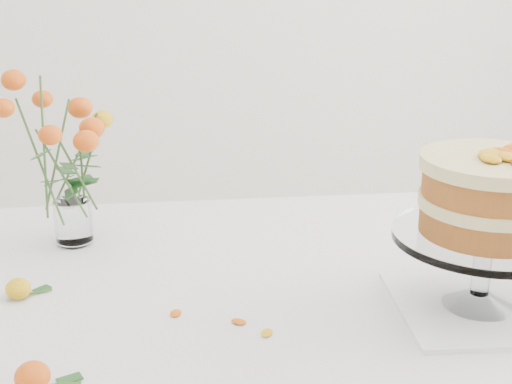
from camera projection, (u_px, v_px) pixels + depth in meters
table at (243, 324)px, 1.30m from camera, size 1.43×0.93×0.76m
napkin at (477, 307)px, 1.18m from camera, size 0.28×0.28×0.01m
cake_stand at (489, 203)px, 1.12m from camera, size 0.30×0.30×0.27m
rose_vase at (66, 140)px, 1.38m from camera, size 0.24×0.24×0.37m
loose_rose_near at (18, 289)px, 1.22m from camera, size 0.07×0.04×0.04m
loose_rose_far at (33, 377)px, 0.96m from camera, size 0.09×0.05×0.04m
stray_petal_a at (176, 313)px, 1.17m from camera, size 0.03×0.02×0.00m
stray_petal_b at (239, 322)px, 1.14m from camera, size 0.03×0.02×0.00m
stray_petal_c at (267, 333)px, 1.11m from camera, size 0.03×0.02×0.00m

